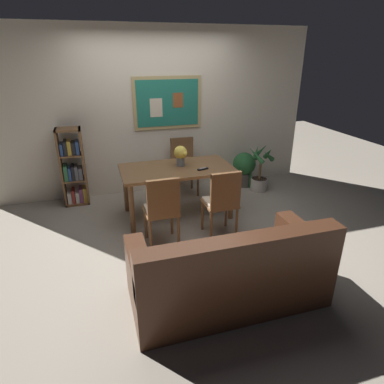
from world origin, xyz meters
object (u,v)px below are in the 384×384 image
Objects in this scene: dining_chair_far_right at (184,161)px; flower_vase at (181,154)px; dining_chair_near_right at (222,199)px; leather_couch at (229,274)px; dining_table at (177,174)px; potted_palm at (260,174)px; tv_remote at (203,169)px; bookshelf at (74,170)px; dining_chair_near_left at (162,206)px; potted_ivy at (244,168)px.

flower_vase reaches higher than dining_chair_far_right.
leather_couch is at bearing -108.39° from dining_chair_near_right.
dining_table is 0.87m from dining_chair_far_right.
tv_remote is at bearing -151.86° from potted_palm.
bookshelf is at bearing 149.03° from tv_remote.
dining_chair_near_right is at bearing -0.37° from dining_chair_near_left.
potted_ivy is at bearing 56.22° from dining_chair_near_right.
dining_chair_near_right is 0.63m from tv_remote.
bookshelf reaches higher than dining_chair_far_right.
potted_ivy is (1.79, 1.55, -0.20)m from dining_chair_near_left.
leather_couch is at bearing -71.74° from dining_chair_near_left.
dining_chair_near_left reaches higher than leather_couch.
dining_chair_far_right is 1.11m from potted_ivy.
leather_couch is (0.38, -1.14, -0.23)m from dining_chair_near_left.
dining_table is 0.28m from flower_vase.
bookshelf is 2.83m from potted_ivy.
dining_chair_near_left is 1.93m from bookshelf.
dining_chair_near_left is 1.52× the size of potted_ivy.
bookshelf is (-1.41, 0.85, -0.09)m from dining_table.
dining_chair_near_left is 2.34m from potted_palm.
bookshelf is at bearing 148.93° from dining_table.
flower_vase is at bearing 133.36° from tv_remote.
dining_chair_near_left is 1.00× the size of dining_chair_near_right.
leather_couch is at bearing -123.29° from potted_palm.
leather_couch is at bearing -63.13° from bookshelf.
potted_ivy is (1.42, 2.69, 0.02)m from leather_couch.
dining_chair_near_right is at bearing -133.44° from potted_palm.
dining_table is 0.38m from tv_remote.
dining_chair_near_right is 1.88m from potted_ivy.
bookshelf is at bearing 178.33° from potted_ivy.
dining_chair_near_right is at bearing 71.61° from leather_couch.
dining_chair_near_right is 3.20× the size of flower_vase.
dining_chair_near_right reaches higher than tv_remote.
tv_remote is (0.32, 1.73, 0.42)m from leather_couch.
leather_couch is 11.11× the size of tv_remote.
potted_ivy is 3.69× the size of tv_remote.
flower_vase reaches higher than dining_table.
leather_couch reaches higher than potted_ivy.
flower_vase is at bearing -108.26° from dining_chair_far_right.
dining_table is at bearing 63.89° from dining_chair_near_left.
leather_couch is at bearing -90.18° from dining_table.
leather_couch is 1.52× the size of bookshelf.
potted_ivy is at bearing -1.92° from dining_chair_far_right.
tv_remote is (-0.05, 0.60, 0.20)m from dining_chair_near_right.
dining_chair_far_right is (0.32, 0.80, -0.09)m from dining_table.
dining_table is at bearing -151.45° from potted_ivy.
potted_palm is 1.49m from tv_remote.
dining_chair_near_left is 0.94m from tv_remote.
dining_chair_near_left is 1.00× the size of dining_chair_far_right.
flower_vase is at bearing 61.54° from dining_chair_near_left.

